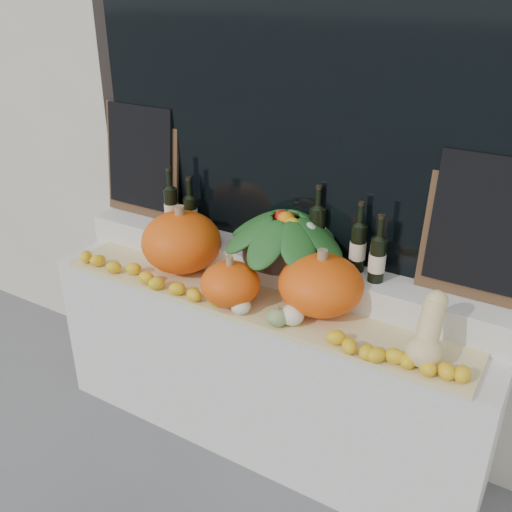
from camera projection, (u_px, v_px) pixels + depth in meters
display_sill at (263, 367)px, 2.99m from camera, size 2.30×0.55×0.88m
rear_tier at (279, 268)px, 2.87m from camera, size 2.30×0.25×0.16m
straw_bedding at (251, 303)px, 2.69m from camera, size 2.10×0.32×0.02m
pumpkin_left at (181, 242)px, 2.91m from camera, size 0.41×0.41×0.31m
pumpkin_right at (321, 285)px, 2.55m from camera, size 0.45×0.45×0.26m
pumpkin_center at (230, 284)px, 2.62m from camera, size 0.32×0.32×0.20m
butternut_squash at (428, 335)px, 2.21m from camera, size 0.14×0.21×0.29m
decorative_gourds at (247, 304)px, 2.56m from camera, size 0.48×0.15×0.14m
lemon_heap at (238, 306)px, 2.58m from camera, size 2.20×0.16×0.06m
produce_bowl at (286, 234)px, 2.75m from camera, size 0.64×0.64×0.25m
wine_bottle_far_left at (171, 208)px, 3.06m from camera, size 0.08×0.08×0.35m
wine_bottle_near_left at (190, 213)px, 3.05m from camera, size 0.08×0.08×0.30m
wine_bottle_tall at (317, 233)px, 2.74m from camera, size 0.08×0.08×0.37m
wine_bottle_near_right at (358, 247)px, 2.62m from camera, size 0.08×0.08×0.34m
wine_bottle_far_right at (377, 259)px, 2.53m from camera, size 0.08×0.08×0.32m
chalkboard_left at (141, 159)px, 3.17m from camera, size 0.50×0.10×0.62m
chalkboard_right at (486, 227)px, 2.31m from camera, size 0.50×0.10×0.62m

